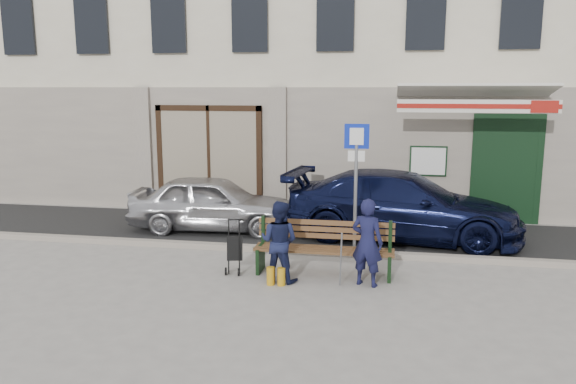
% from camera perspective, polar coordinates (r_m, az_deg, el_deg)
% --- Properties ---
extents(ground, '(80.00, 80.00, 0.00)m').
position_cam_1_polar(ground, '(9.58, 1.54, -8.93)').
color(ground, '#9E9991').
rests_on(ground, ground).
extents(asphalt_lane, '(60.00, 3.20, 0.01)m').
position_cam_1_polar(asphalt_lane, '(12.52, 3.69, -4.22)').
color(asphalt_lane, '#282828').
rests_on(asphalt_lane, ground).
extents(curb, '(60.00, 0.18, 0.12)m').
position_cam_1_polar(curb, '(10.97, 2.73, -6.05)').
color(curb, '#9E9384').
rests_on(curb, ground).
extents(building, '(20.00, 8.27, 10.00)m').
position_cam_1_polar(building, '(17.52, 6.00, 16.36)').
color(building, beige).
rests_on(building, ground).
extents(car_silver, '(3.80, 1.73, 1.26)m').
position_cam_1_polar(car_silver, '(12.78, -7.67, -1.09)').
color(car_silver, silver).
rests_on(car_silver, ground).
extents(car_navy, '(5.17, 2.63, 1.44)m').
position_cam_1_polar(car_navy, '(12.20, 11.51, -1.36)').
color(car_navy, black).
rests_on(car_navy, ground).
extents(parking_sign, '(0.47, 0.08, 2.53)m').
position_cam_1_polar(parking_sign, '(10.76, 6.93, 2.39)').
color(parking_sign, gray).
rests_on(parking_sign, ground).
extents(bench, '(2.40, 1.17, 0.98)m').
position_cam_1_polar(bench, '(9.74, 3.40, -5.78)').
color(bench, brown).
rests_on(bench, ground).
extents(man, '(0.61, 0.50, 1.45)m').
position_cam_1_polar(man, '(9.22, 8.05, -5.09)').
color(man, '#15163A').
rests_on(man, ground).
extents(woman, '(0.76, 0.65, 1.37)m').
position_cam_1_polar(woman, '(9.35, -0.91, -5.02)').
color(woman, '#161B3D').
rests_on(woman, ground).
extents(stroller, '(0.32, 0.42, 0.93)m').
position_cam_1_polar(stroller, '(9.89, -5.45, -5.84)').
color(stroller, black).
rests_on(stroller, ground).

